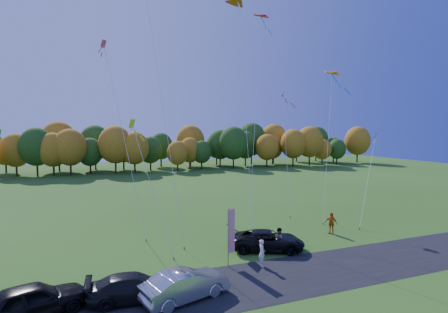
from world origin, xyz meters
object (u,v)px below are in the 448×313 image
object	(u,v)px
black_suv	(268,240)
feather_flag	(231,230)
person_east	(331,223)
silver_sedan	(186,285)

from	to	relation	value
black_suv	feather_flag	xyz separation A→B (m)	(-3.91, -1.84, 1.72)
black_suv	person_east	size ratio (longest dim) A/B	2.89
black_suv	feather_flag	world-z (taller)	feather_flag
feather_flag	silver_sedan	bearing A→B (deg)	-139.81
person_east	feather_flag	distance (m)	11.92
silver_sedan	feather_flag	xyz separation A→B (m)	(4.13, 3.49, 1.66)
silver_sedan	black_suv	bearing A→B (deg)	-72.84
silver_sedan	feather_flag	size ratio (longest dim) A/B	1.24
black_suv	feather_flag	bearing A→B (deg)	138.91
person_east	feather_flag	bearing A→B (deg)	-100.65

